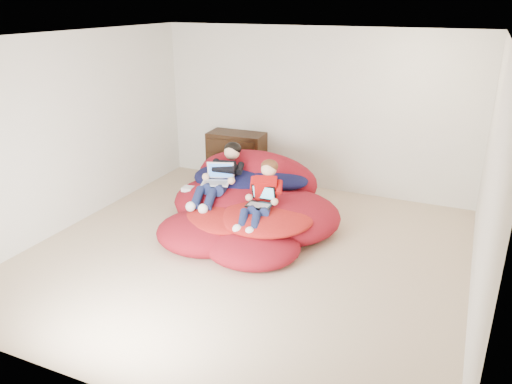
# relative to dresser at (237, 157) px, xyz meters

# --- Properties ---
(room_shell) EXTENTS (5.10, 5.10, 2.77)m
(room_shell) POSITION_rel_dresser_xyz_m (1.22, -2.25, -0.19)
(room_shell) COLOR #C2AA8B
(room_shell) RESTS_ON ground
(dresser) EXTENTS (0.94, 0.54, 0.83)m
(dresser) POSITION_rel_dresser_xyz_m (0.00, 0.00, 0.00)
(dresser) COLOR black
(dresser) RESTS_ON ground
(beanbag_pile) EXTENTS (2.40, 2.45, 0.89)m
(beanbag_pile) POSITION_rel_dresser_xyz_m (0.89, -1.48, -0.15)
(beanbag_pile) COLOR maroon
(beanbag_pile) RESTS_ON ground
(cream_pillow) EXTENTS (0.47, 0.30, 0.30)m
(cream_pillow) POSITION_rel_dresser_xyz_m (0.33, -0.78, 0.21)
(cream_pillow) COLOR beige
(cream_pillow) RESTS_ON beanbag_pile
(older_boy) EXTENTS (0.41, 1.22, 0.65)m
(older_boy) POSITION_rel_dresser_xyz_m (0.48, -1.44, 0.24)
(older_boy) COLOR black
(older_boy) RESTS_ON beanbag_pile
(younger_boy) EXTENTS (0.37, 0.94, 0.69)m
(younger_boy) POSITION_rel_dresser_xyz_m (1.25, -1.83, 0.21)
(younger_boy) COLOR red
(younger_boy) RESTS_ON beanbag_pile
(laptop_white) EXTENTS (0.42, 0.43, 0.26)m
(laptop_white) POSITION_rel_dresser_xyz_m (0.48, -1.56, 0.22)
(laptop_white) COLOR silver
(laptop_white) RESTS_ON older_boy
(laptop_black) EXTENTS (0.32, 0.30, 0.22)m
(laptop_black) POSITION_rel_dresser_xyz_m (1.25, -1.87, 0.14)
(laptop_black) COLOR black
(laptop_black) RESTS_ON younger_boy
(power_adapter) EXTENTS (0.16, 0.16, 0.05)m
(power_adapter) POSITION_rel_dresser_xyz_m (0.03, -1.61, 0.01)
(power_adapter) COLOR silver
(power_adapter) RESTS_ON beanbag_pile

